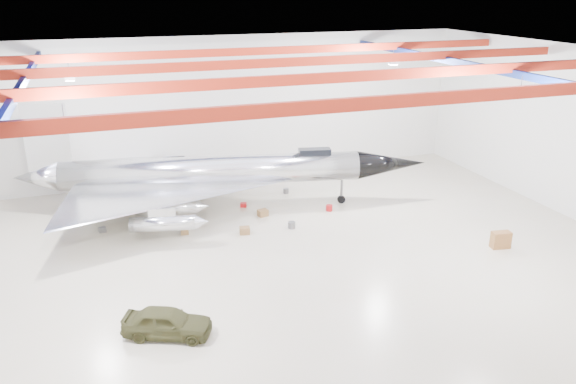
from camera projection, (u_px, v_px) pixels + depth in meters
name	position (u px, v px, depth m)	size (l,w,h in m)	color
floor	(279.00, 256.00, 31.83)	(40.00, 40.00, 0.00)	#BAAF93
wall_back	(217.00, 109.00, 43.21)	(40.00, 40.00, 0.00)	silver
wall_right	(572.00, 133.00, 36.14)	(30.00, 30.00, 0.00)	silver
ceiling	(277.00, 59.00, 28.03)	(40.00, 40.00, 0.00)	#0A0F38
ceiling_structure	(277.00, 72.00, 28.26)	(39.50, 29.50, 1.08)	maroon
jet_aircraft	(212.00, 175.00, 37.72)	(27.42, 18.78, 7.55)	silver
jeep	(167.00, 322.00, 24.39)	(1.56, 3.88, 1.32)	#38381C
desk	(501.00, 240.00, 32.69)	(1.10, 0.55, 1.01)	brown
crate_ply	(185.00, 232.00, 34.59)	(0.47, 0.38, 0.33)	olive
toolbox_red	(243.00, 205.00, 38.87)	(0.42, 0.34, 0.29)	#A81013
engine_drum	(292.00, 225.00, 35.45)	(0.47, 0.47, 0.42)	#59595B
parts_bin	(263.00, 213.00, 37.31)	(0.63, 0.51, 0.44)	olive
crate_small	(102.00, 230.00, 34.90)	(0.44, 0.35, 0.31)	#59595B
tool_chest	(329.00, 208.00, 38.20)	(0.45, 0.45, 0.40)	#A81013
oil_barrel	(245.00, 230.00, 34.63)	(0.63, 0.50, 0.44)	olive
spares_box	(286.00, 191.00, 41.44)	(0.40, 0.40, 0.36)	#59595B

